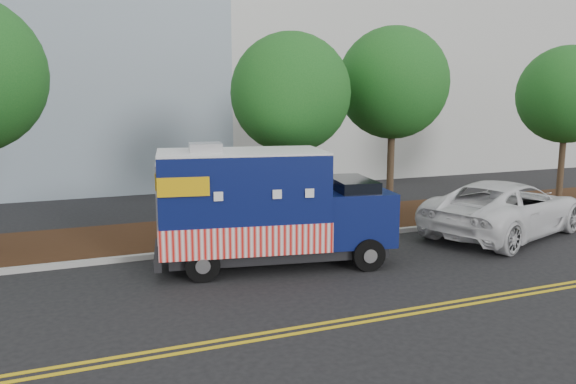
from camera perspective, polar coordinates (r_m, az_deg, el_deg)
name	(u,v)px	position (r m, az deg, el deg)	size (l,w,h in m)	color
ground	(288,258)	(15.65, 0.00, -6.77)	(120.00, 120.00, 0.00)	black
curb	(271,244)	(16.89, -1.78, -5.28)	(120.00, 0.18, 0.15)	#9E9E99
mulch_strip	(249,229)	(18.82, -3.99, -3.74)	(120.00, 4.00, 0.15)	#321B0E
centerline_near	(369,316)	(11.87, 8.25, -12.32)	(120.00, 0.10, 0.01)	gold
centerline_far	(376,320)	(11.67, 8.89, -12.73)	(120.00, 0.10, 0.01)	gold
tree_b	(291,93)	(17.91, 0.27, 10.00)	(3.79, 3.79, 6.44)	#38281C
tree_c	(393,83)	(20.85, 10.62, 10.80)	(4.01, 4.01, 6.92)	#38281C
tree_d	(567,95)	(26.28, 26.48, 8.84)	(4.03, 4.03, 6.53)	#38281C
sign_post	(233,208)	(16.58, -5.60, -1.61)	(0.06, 0.06, 2.40)	#473828
food_truck	(263,210)	(14.72, -2.58, -1.88)	(6.51, 3.32, 3.28)	black
white_car	(506,208)	(19.42, 21.25, -1.52)	(2.93, 6.36, 1.77)	white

